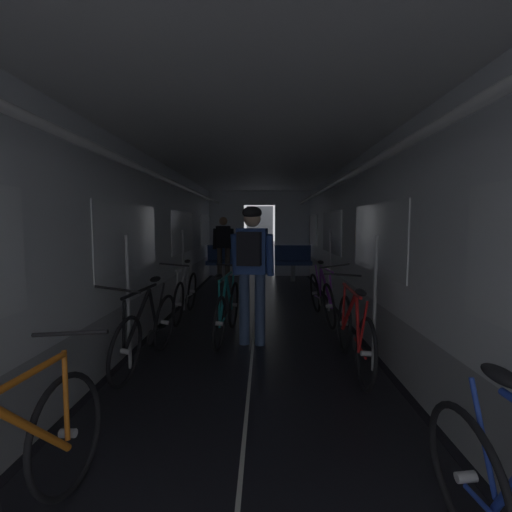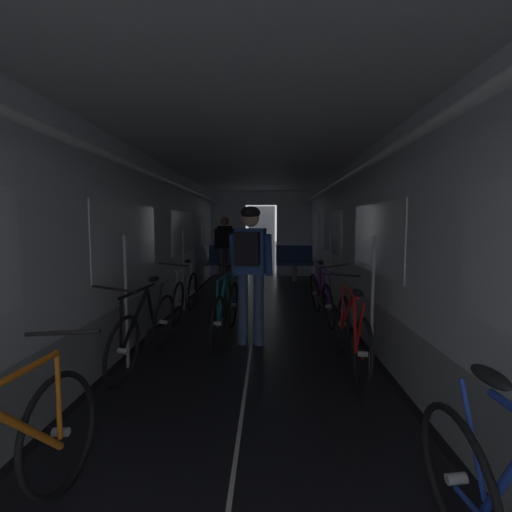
{
  "view_description": "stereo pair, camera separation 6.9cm",
  "coord_description": "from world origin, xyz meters",
  "px_view_note": "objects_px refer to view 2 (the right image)",
  "views": [
    {
      "loc": [
        0.14,
        -1.62,
        1.52
      ],
      "look_at": [
        0.0,
        4.58,
        0.97
      ],
      "focal_mm": 25.8,
      "sensor_mm": 36.0,
      "label": 1
    },
    {
      "loc": [
        0.21,
        -1.62,
        1.52
      ],
      "look_at": [
        0.0,
        4.58,
        0.97
      ],
      "focal_mm": 25.8,
      "sensor_mm": 36.0,
      "label": 2
    }
  ],
  "objects_px": {
    "bicycle_silver": "(185,294)",
    "bicycle_purple": "(322,296)",
    "bicycle_teal_in_aisle": "(226,310)",
    "person_standing_near_bench": "(225,245)",
    "bicycle_black": "(145,330)",
    "person_cyclist_aisle": "(250,260)",
    "bench_seat_far_left": "(227,259)",
    "bicycle_red": "(351,333)",
    "bench_seat_far_right": "(294,260)"
  },
  "relations": [
    {
      "from": "bicycle_silver",
      "to": "bicycle_purple",
      "type": "bearing_deg",
      "value": -1.9
    },
    {
      "from": "bicycle_teal_in_aisle",
      "to": "person_standing_near_bench",
      "type": "distance_m",
      "value": 4.63
    },
    {
      "from": "bicycle_black",
      "to": "person_standing_near_bench",
      "type": "xyz_separation_m",
      "value": [
        0.21,
        5.51,
        0.59
      ]
    },
    {
      "from": "person_cyclist_aisle",
      "to": "person_standing_near_bench",
      "type": "xyz_separation_m",
      "value": [
        -0.89,
        4.82,
        -0.1
      ]
    },
    {
      "from": "person_standing_near_bench",
      "to": "bicycle_silver",
      "type": "bearing_deg",
      "value": -93.73
    },
    {
      "from": "bench_seat_far_left",
      "to": "person_standing_near_bench",
      "type": "relative_size",
      "value": 0.58
    },
    {
      "from": "bicycle_silver",
      "to": "bicycle_red",
      "type": "xyz_separation_m",
      "value": [
        2.21,
        -2.03,
        0.0
      ]
    },
    {
      "from": "bicycle_red",
      "to": "bicycle_teal_in_aisle",
      "type": "bearing_deg",
      "value": 145.65
    },
    {
      "from": "bench_seat_far_right",
      "to": "bicycle_purple",
      "type": "height_order",
      "value": "same"
    },
    {
      "from": "bicycle_red",
      "to": "bicycle_black",
      "type": "xyz_separation_m",
      "value": [
        -2.18,
        0.02,
        -0.0
      ]
    },
    {
      "from": "bicycle_black",
      "to": "person_cyclist_aisle",
      "type": "relative_size",
      "value": 0.98
    },
    {
      "from": "bicycle_silver",
      "to": "bench_seat_far_left",
      "type": "bearing_deg",
      "value": 86.67
    },
    {
      "from": "bicycle_black",
      "to": "bicycle_red",
      "type": "bearing_deg",
      "value": -0.64
    },
    {
      "from": "bench_seat_far_left",
      "to": "bicycle_silver",
      "type": "height_order",
      "value": "bench_seat_far_left"
    },
    {
      "from": "person_standing_near_bench",
      "to": "bench_seat_far_left",
      "type": "bearing_deg",
      "value": 90.41
    },
    {
      "from": "bicycle_purple",
      "to": "bicycle_black",
      "type": "relative_size",
      "value": 1.0
    },
    {
      "from": "bench_seat_far_left",
      "to": "bicycle_purple",
      "type": "height_order",
      "value": "same"
    },
    {
      "from": "bench_seat_far_left",
      "to": "person_standing_near_bench",
      "type": "distance_m",
      "value": 0.55
    },
    {
      "from": "bicycle_purple",
      "to": "person_cyclist_aisle",
      "type": "distance_m",
      "value": 1.78
    },
    {
      "from": "bicycle_silver",
      "to": "bicycle_teal_in_aisle",
      "type": "distance_m",
      "value": 1.31
    },
    {
      "from": "bicycle_silver",
      "to": "bicycle_teal_in_aisle",
      "type": "relative_size",
      "value": 1.0
    },
    {
      "from": "bench_seat_far_right",
      "to": "bicycle_black",
      "type": "bearing_deg",
      "value": -108.79
    },
    {
      "from": "bicycle_silver",
      "to": "person_cyclist_aisle",
      "type": "bearing_deg",
      "value": -49.82
    },
    {
      "from": "bicycle_purple",
      "to": "bicycle_teal_in_aisle",
      "type": "height_order",
      "value": "bicycle_purple"
    },
    {
      "from": "bicycle_red",
      "to": "person_standing_near_bench",
      "type": "bearing_deg",
      "value": 109.66
    },
    {
      "from": "bench_seat_far_left",
      "to": "bicycle_purple",
      "type": "distance_m",
      "value": 4.41
    },
    {
      "from": "person_standing_near_bench",
      "to": "bicycle_teal_in_aisle",
      "type": "bearing_deg",
      "value": -83.15
    },
    {
      "from": "bicycle_silver",
      "to": "person_standing_near_bench",
      "type": "bearing_deg",
      "value": 86.27
    },
    {
      "from": "bench_seat_far_left",
      "to": "bicycle_red",
      "type": "height_order",
      "value": "bench_seat_far_left"
    },
    {
      "from": "bicycle_red",
      "to": "bicycle_black",
      "type": "height_order",
      "value": "bicycle_black"
    },
    {
      "from": "bench_seat_far_left",
      "to": "bicycle_silver",
      "type": "xyz_separation_m",
      "value": [
        -0.23,
        -3.88,
        -0.18
      ]
    },
    {
      "from": "bicycle_teal_in_aisle",
      "to": "bench_seat_far_right",
      "type": "bearing_deg",
      "value": 75.79
    },
    {
      "from": "bicycle_red",
      "to": "bench_seat_far_right",
      "type": "bearing_deg",
      "value": 91.75
    },
    {
      "from": "bench_seat_far_right",
      "to": "person_cyclist_aisle",
      "type": "distance_m",
      "value": 5.3
    },
    {
      "from": "bicycle_silver",
      "to": "bicycle_black",
      "type": "distance_m",
      "value": 2.01
    },
    {
      "from": "bench_seat_far_left",
      "to": "bicycle_black",
      "type": "xyz_separation_m",
      "value": [
        -0.2,
        -5.89,
        -0.19
      ]
    },
    {
      "from": "bicycle_silver",
      "to": "bicycle_black",
      "type": "height_order",
      "value": "bicycle_black"
    },
    {
      "from": "bicycle_purple",
      "to": "bicycle_silver",
      "type": "xyz_separation_m",
      "value": [
        -2.18,
        0.07,
        0.0
      ]
    },
    {
      "from": "bicycle_silver",
      "to": "person_standing_near_bench",
      "type": "relative_size",
      "value": 1.0
    },
    {
      "from": "bicycle_teal_in_aisle",
      "to": "person_standing_near_bench",
      "type": "height_order",
      "value": "person_standing_near_bench"
    },
    {
      "from": "bicycle_purple",
      "to": "person_cyclist_aisle",
      "type": "relative_size",
      "value": 0.98
    },
    {
      "from": "bicycle_black",
      "to": "bench_seat_far_left",
      "type": "bearing_deg",
      "value": 88.02
    },
    {
      "from": "bench_seat_far_right",
      "to": "bicycle_silver",
      "type": "xyz_separation_m",
      "value": [
        -2.03,
        -3.88,
        -0.18
      ]
    },
    {
      "from": "bicycle_red",
      "to": "bicycle_teal_in_aisle",
      "type": "height_order",
      "value": "same"
    },
    {
      "from": "bench_seat_far_left",
      "to": "bicycle_silver",
      "type": "bearing_deg",
      "value": -93.33
    },
    {
      "from": "bicycle_silver",
      "to": "person_cyclist_aisle",
      "type": "distance_m",
      "value": 1.86
    },
    {
      "from": "bicycle_purple",
      "to": "bicycle_teal_in_aisle",
      "type": "distance_m",
      "value": 1.71
    },
    {
      "from": "bench_seat_far_right",
      "to": "bicycle_black",
      "type": "xyz_separation_m",
      "value": [
        -2.0,
        -5.89,
        -0.19
      ]
    },
    {
      "from": "person_cyclist_aisle",
      "to": "bicycle_silver",
      "type": "bearing_deg",
      "value": 130.18
    },
    {
      "from": "bicycle_black",
      "to": "bicycle_teal_in_aisle",
      "type": "distance_m",
      "value": 1.22
    }
  ]
}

